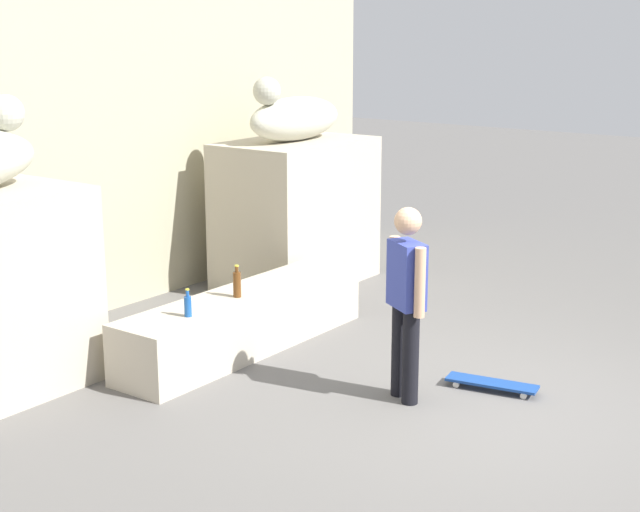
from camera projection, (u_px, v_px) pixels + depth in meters
The scene contains 9 objects.
ground_plane at pixel (490, 413), 7.79m from camera, with size 40.00×40.00×0.00m, color #605E5B.
facade_wall at pixel (68, 3), 9.87m from camera, with size 9.74×0.60×6.66m, color #AFA88A.
pedestal_right at pixel (296, 213), 11.50m from camera, with size 1.90×1.23×1.76m, color #B7AD99.
statue_reclining_right at pixel (294, 117), 11.19m from camera, with size 1.62×0.61×0.78m.
ledge_block at pixel (245, 321), 9.25m from camera, with size 3.00×0.67×0.58m, color #B7AD99.
skater at pixel (406, 295), 7.86m from camera, with size 0.36×0.48×1.67m.
skateboard at pixel (492, 383), 8.25m from camera, with size 0.34×0.82×0.08m.
bottle_blue at pixel (188, 305), 8.42m from camera, with size 0.07×0.07×0.26m.
bottle_brown at pixel (237, 284), 9.01m from camera, with size 0.08×0.08×0.32m.
Camera 1 is at (-6.68, -3.15, 3.13)m, focal length 53.00 mm.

